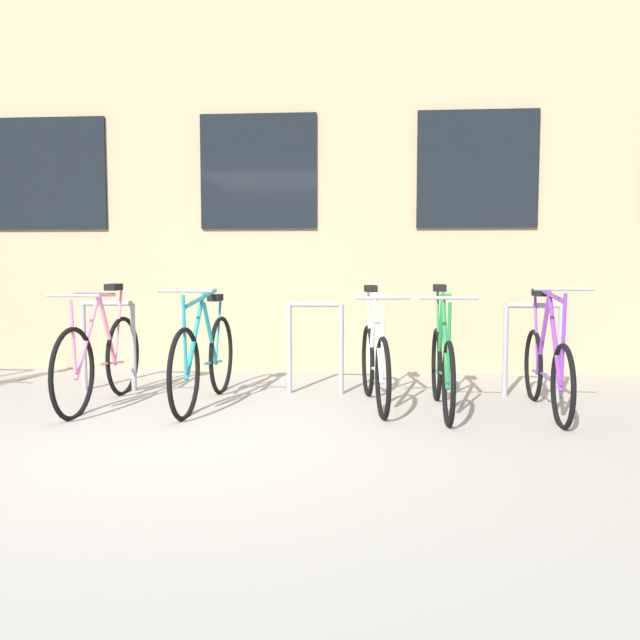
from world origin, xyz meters
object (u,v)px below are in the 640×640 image
at_px(bicycle_purple, 547,367).
at_px(bicycle_teal, 204,359).
at_px(bicycle_pink, 100,359).
at_px(bicycle_green, 442,366).
at_px(bicycle_white, 375,362).

bearing_deg(bicycle_purple, bicycle_teal, 178.41).
relative_size(bicycle_pink, bicycle_green, 1.07).
distance_m(bicycle_teal, bicycle_green, 2.04).
bearing_deg(bicycle_white, bicycle_purple, -6.18).
relative_size(bicycle_white, bicycle_purple, 0.95).
height_order(bicycle_pink, bicycle_teal, bicycle_pink).
bearing_deg(bicycle_white, bicycle_teal, -177.17).
bearing_deg(bicycle_pink, bicycle_teal, 6.60).
distance_m(bicycle_white, bicycle_pink, 2.38).
relative_size(bicycle_white, bicycle_teal, 0.88).
xyz_separation_m(bicycle_teal, bicycle_green, (2.04, -0.11, -0.02)).
distance_m(bicycle_purple, bicycle_green, 0.86).
distance_m(bicycle_pink, bicycle_teal, 0.90).
height_order(bicycle_white, bicycle_purple, bicycle_purple).
relative_size(bicycle_white, bicycle_pink, 0.92).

